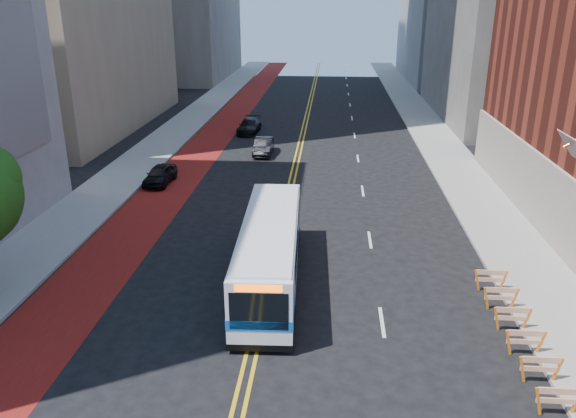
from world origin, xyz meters
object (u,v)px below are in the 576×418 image
Objects in this scene: transit_bus at (270,251)px; car_b at (263,146)px; car_c at (249,126)px; car_a at (160,175)px.

car_b is (-2.90, 21.78, -0.89)m from transit_bus.
car_c is at bearing 97.87° from transit_bus.
transit_bus reaches higher than car_a.
car_a is 10.22m from car_b.
car_b is 7.97m from car_c.
transit_bus reaches higher than car_c.
transit_bus is at bearing -78.31° from car_c.
transit_bus reaches higher than car_b.
car_a is at bearing -127.29° from car_b.
car_b is at bearing 56.76° from car_a.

